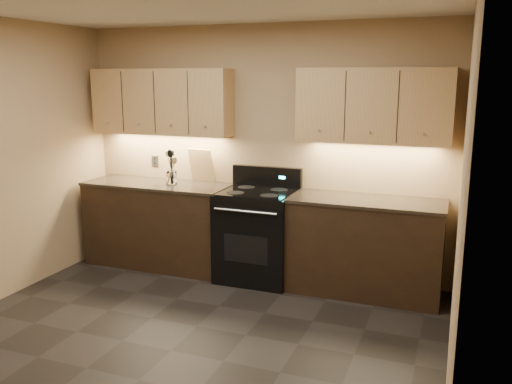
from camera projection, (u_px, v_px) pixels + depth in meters
floor at (171, 351)px, 4.17m from camera, size 4.00×4.00×0.00m
wall_back at (261, 151)px, 5.73m from camera, size 4.00×0.04×2.60m
wall_right at (460, 209)px, 3.20m from camera, size 0.04×4.00×2.60m
counter_left at (159, 224)px, 6.01m from camera, size 1.62×0.62×0.93m
counter_right at (365, 246)px, 5.22m from camera, size 1.46×0.62×0.93m
stove at (258, 234)px, 5.58m from camera, size 0.76×0.68×1.14m
upper_cab_left at (162, 102)px, 5.87m from camera, size 1.60×0.30×0.70m
upper_cab_right at (374, 106)px, 5.08m from camera, size 1.44×0.30×0.70m
outlet_plate at (155, 161)px, 6.21m from camera, size 0.08×0.01×0.12m
utensil_crock at (172, 178)px, 5.83m from camera, size 0.15×0.15×0.15m
cutting_board at (201, 165)px, 5.96m from camera, size 0.31×0.14×0.37m
wooden_spoon at (168, 170)px, 5.81m from camera, size 0.15×0.08×0.29m
black_spoon at (172, 166)px, 5.82m from camera, size 0.07×0.10×0.36m
black_turner at (171, 167)px, 5.77m from camera, size 0.13×0.19×0.37m
steel_spatula at (174, 166)px, 5.79m from camera, size 0.20×0.12×0.37m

